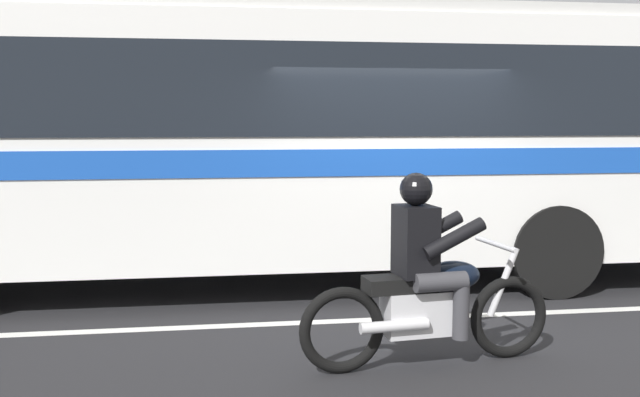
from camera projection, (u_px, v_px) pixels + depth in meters
ground_plane at (390, 303)px, 7.78m from camera, size 60.00×60.00×0.00m
sidewalk_curb at (320, 226)px, 12.78m from camera, size 28.00×3.80×0.15m
lane_center_stripe at (405, 318)px, 7.19m from camera, size 26.60×0.14×0.01m
transit_bus at (268, 127)px, 8.56m from camera, size 11.20×2.64×3.22m
motorcycle_with_rider at (427, 286)px, 5.77m from camera, size 2.14×0.66×1.56m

